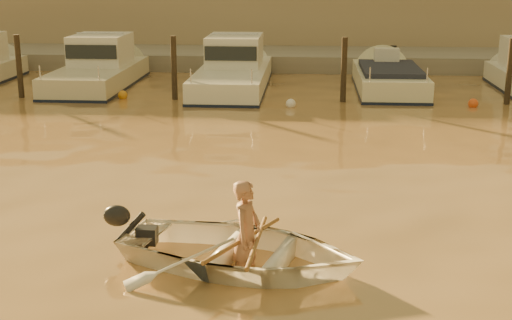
# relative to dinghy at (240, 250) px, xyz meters

# --- Properties ---
(ground_plane) EXTENTS (160.00, 160.00, 0.00)m
(ground_plane) POSITION_rel_dinghy_xyz_m (2.19, -1.12, -0.25)
(ground_plane) COLOR olive
(ground_plane) RESTS_ON ground
(dinghy) EXTENTS (4.06, 3.34, 0.73)m
(dinghy) POSITION_rel_dinghy_xyz_m (0.00, 0.00, 0.00)
(dinghy) COLOR white
(dinghy) RESTS_ON ground_plane
(person) EXTENTS (0.52, 0.66, 1.59)m
(person) POSITION_rel_dinghy_xyz_m (0.10, -0.03, 0.25)
(person) COLOR #A36D51
(person) RESTS_ON dinghy
(outboard_motor) EXTENTS (0.97, 0.62, 0.70)m
(outboard_motor) POSITION_rel_dinghy_xyz_m (-1.45, 0.38, 0.03)
(outboard_motor) COLOR black
(outboard_motor) RESTS_ON dinghy
(oar_port) EXTENTS (0.16, 2.10, 0.13)m
(oar_port) POSITION_rel_dinghy_xyz_m (0.24, -0.06, 0.17)
(oar_port) COLOR brown
(oar_port) RESTS_ON dinghy
(oar_starboard) EXTENTS (0.94, 1.93, 0.13)m
(oar_starboard) POSITION_rel_dinghy_xyz_m (0.05, -0.01, 0.17)
(oar_starboard) COLOR brown
(oar_starboard) RESTS_ON dinghy
(moored_boat_1) EXTENTS (2.31, 6.84, 1.75)m
(moored_boat_1) POSITION_rel_dinghy_xyz_m (-6.45, 14.88, 0.38)
(moored_boat_1) COLOR beige
(moored_boat_1) RESTS_ON ground_plane
(moored_boat_2) EXTENTS (2.28, 7.65, 1.75)m
(moored_boat_2) POSITION_rel_dinghy_xyz_m (-1.69, 14.88, 0.38)
(moored_boat_2) COLOR white
(moored_boat_2) RESTS_ON ground_plane
(moored_boat_3) EXTENTS (2.14, 6.15, 0.95)m
(moored_boat_3) POSITION_rel_dinghy_xyz_m (3.62, 14.88, -0.02)
(moored_boat_3) COLOR beige
(moored_boat_3) RESTS_ON ground_plane
(piling_0) EXTENTS (0.18, 0.18, 2.20)m
(piling_0) POSITION_rel_dinghy_xyz_m (-8.31, 12.68, 0.65)
(piling_0) COLOR #2D2319
(piling_0) RESTS_ON ground_plane
(piling_1) EXTENTS (0.18, 0.18, 2.20)m
(piling_1) POSITION_rel_dinghy_xyz_m (-3.31, 12.68, 0.65)
(piling_1) COLOR #2D2319
(piling_1) RESTS_ON ground_plane
(piling_2) EXTENTS (0.18, 0.18, 2.20)m
(piling_2) POSITION_rel_dinghy_xyz_m (1.99, 12.68, 0.65)
(piling_2) COLOR #2D2319
(piling_2) RESTS_ON ground_plane
(piling_3) EXTENTS (0.18, 0.18, 2.20)m
(piling_3) POSITION_rel_dinghy_xyz_m (6.99, 12.68, 0.65)
(piling_3) COLOR #2D2319
(piling_3) RESTS_ON ground_plane
(fender_b) EXTENTS (0.30, 0.30, 0.30)m
(fender_b) POSITION_rel_dinghy_xyz_m (-5.01, 12.76, -0.15)
(fender_b) COLOR orange
(fender_b) RESTS_ON ground_plane
(fender_c) EXTENTS (0.30, 0.30, 0.30)m
(fender_c) POSITION_rel_dinghy_xyz_m (0.40, 11.71, -0.15)
(fender_c) COLOR white
(fender_c) RESTS_ON ground_plane
(fender_d) EXTENTS (0.30, 0.30, 0.30)m
(fender_d) POSITION_rel_dinghy_xyz_m (5.87, 12.17, -0.15)
(fender_d) COLOR #EA541B
(fender_d) RESTS_ON ground_plane
(quay) EXTENTS (52.00, 4.00, 1.00)m
(quay) POSITION_rel_dinghy_xyz_m (2.19, 20.38, -0.10)
(quay) COLOR gray
(quay) RESTS_ON ground_plane
(waterfront_building) EXTENTS (46.00, 7.00, 4.80)m
(waterfront_building) POSITION_rel_dinghy_xyz_m (2.19, 25.88, 2.15)
(waterfront_building) COLOR #9E8466
(waterfront_building) RESTS_ON quay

